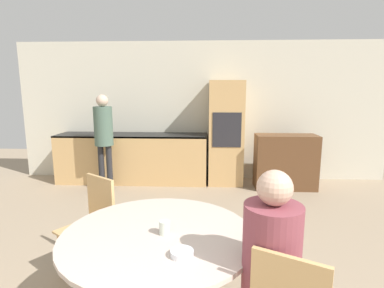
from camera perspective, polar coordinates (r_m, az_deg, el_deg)
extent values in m
cube|color=beige|center=(5.76, 1.80, 6.20)|extent=(7.01, 0.05, 2.60)
cube|color=tan|center=(5.72, -11.23, -2.64)|extent=(2.75, 0.60, 0.90)
cube|color=black|center=(5.64, -11.38, 1.68)|extent=(2.75, 0.60, 0.03)
cube|color=tan|center=(5.48, 6.43, 2.10)|extent=(0.62, 0.58, 1.87)
cube|color=#28282D|center=(5.18, 6.65, 2.67)|extent=(0.49, 0.01, 0.60)
cube|color=brown|center=(5.47, 17.36, -3.24)|extent=(1.04, 0.45, 0.95)
cylinder|color=brown|center=(2.38, -6.29, -24.54)|extent=(0.20, 0.20, 0.69)
cylinder|color=beige|center=(2.19, -6.48, -16.75)|extent=(1.34, 1.34, 0.03)
cylinder|color=tan|center=(3.13, -23.75, -18.88)|extent=(0.04, 0.04, 0.44)
cylinder|color=tan|center=(2.89, -20.51, -21.30)|extent=(0.04, 0.04, 0.44)
cylinder|color=tan|center=(3.27, -18.60, -17.24)|extent=(0.04, 0.04, 0.44)
cylinder|color=tan|center=(3.04, -15.06, -19.32)|extent=(0.04, 0.04, 0.44)
cube|color=tan|center=(2.97, -19.76, -15.23)|extent=(0.56, 0.56, 0.02)
cube|color=tan|center=(2.97, -16.98, -10.14)|extent=(0.33, 0.24, 0.45)
cylinder|color=brown|center=(1.83, 14.92, -18.78)|extent=(0.33, 0.33, 0.52)
sphere|color=tan|center=(1.69, 15.48, -8.05)|extent=(0.20, 0.20, 0.20)
cylinder|color=#262628|center=(5.39, -16.85, -4.31)|extent=(0.10, 0.10, 0.78)
cylinder|color=#262628|center=(5.35, -15.44, -4.35)|extent=(0.10, 0.10, 0.78)
cylinder|color=#4C6656|center=(5.24, -16.53, 3.29)|extent=(0.31, 0.31, 0.65)
sphere|color=beige|center=(5.21, -16.77, 7.92)|extent=(0.20, 0.20, 0.20)
cylinder|color=silver|center=(2.14, -5.27, -15.58)|extent=(0.07, 0.07, 0.10)
cylinder|color=silver|center=(1.90, -1.92, -20.08)|extent=(0.14, 0.14, 0.04)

